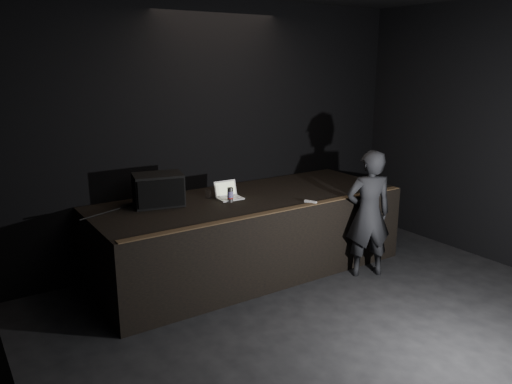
{
  "coord_description": "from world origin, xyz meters",
  "views": [
    {
      "loc": [
        -3.32,
        -2.47,
        2.68
      ],
      "look_at": [
        -0.17,
        2.3,
        1.19
      ],
      "focal_mm": 35.0,
      "sensor_mm": 36.0,
      "label": 1
    }
  ],
  "objects": [
    {
      "name": "stage_monitor",
      "position": [
        -1.1,
        3.02,
        1.19
      ],
      "size": [
        0.65,
        0.54,
        0.38
      ],
      "rotation": [
        0.0,
        0.0,
        -0.22
      ],
      "color": "black",
      "rests_on": "stage_riser"
    },
    {
      "name": "person",
      "position": [
        1.19,
        1.78,
        0.82
      ],
      "size": [
        0.7,
        0.59,
        1.64
      ],
      "primitive_type": "imported",
      "rotation": [
        0.0,
        0.0,
        2.74
      ],
      "color": "black",
      "rests_on": "ground"
    },
    {
      "name": "stage_riser",
      "position": [
        0.0,
        2.73,
        0.5
      ],
      "size": [
        4.0,
        1.5,
        1.0
      ],
      "primitive_type": "cube",
      "color": "black",
      "rests_on": "ground"
    },
    {
      "name": "beer_can",
      "position": [
        -0.31,
        2.67,
        1.09
      ],
      "size": [
        0.08,
        0.08,
        0.18
      ],
      "color": "silver",
      "rests_on": "stage_riser"
    },
    {
      "name": "riser_lip",
      "position": [
        0.0,
        2.02,
        1.01
      ],
      "size": [
        3.92,
        0.1,
        0.01
      ],
      "primitive_type": "cube",
      "color": "brown",
      "rests_on": "stage_riser"
    },
    {
      "name": "ground",
      "position": [
        0.0,
        0.0,
        0.0
      ],
      "size": [
        7.0,
        7.0,
        0.0
      ],
      "primitive_type": "plane",
      "color": "black",
      "rests_on": "ground"
    },
    {
      "name": "plastic_cup",
      "position": [
        -0.45,
        2.98,
        1.05
      ],
      "size": [
        0.08,
        0.08,
        0.1
      ],
      "primitive_type": "cylinder",
      "color": "white",
      "rests_on": "stage_riser"
    },
    {
      "name": "wii_remote",
      "position": [
        0.48,
        2.08,
        1.01
      ],
      "size": [
        0.09,
        0.16,
        0.03
      ],
      "primitive_type": "cube",
      "rotation": [
        0.0,
        0.0,
        0.39
      ],
      "color": "silver",
      "rests_on": "stage_riser"
    },
    {
      "name": "cable",
      "position": [
        -1.67,
        3.07,
        1.01
      ],
      "size": [
        0.83,
        0.34,
        0.02
      ],
      "primitive_type": "cylinder",
      "rotation": [
        0.0,
        1.57,
        0.37
      ],
      "color": "black",
      "rests_on": "stage_riser"
    },
    {
      "name": "room_walls",
      "position": [
        0.0,
        0.0,
        2.02
      ],
      "size": [
        6.1,
        7.1,
        3.52
      ],
      "color": "black",
      "rests_on": "ground"
    },
    {
      "name": "laptop",
      "position": [
        -0.24,
        2.84,
        1.05
      ],
      "size": [
        0.32,
        0.29,
        0.21
      ],
      "rotation": [
        0.0,
        0.0,
        -0.05
      ],
      "color": "silver",
      "rests_on": "stage_riser"
    }
  ]
}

